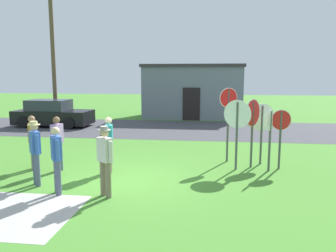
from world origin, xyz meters
The scene contains 18 objects.
ground_plane centered at (0.00, 0.00, 0.00)m, with size 80.00×80.00×0.00m, color #47842D.
street_asphalt centered at (0.00, 9.02, 0.00)m, with size 60.00×6.40×0.01m, color #424247.
concrete_path centered at (-1.91, -2.59, 0.00)m, with size 3.20×2.40×0.01m, color #ADAAA3.
building_background centered at (1.31, 14.41, 1.80)m, with size 6.71×3.96×3.59m.
utility_pole centered at (-6.76, 10.32, 4.58)m, with size 1.80×0.24×8.79m.
parked_car_on_street centered at (-6.41, 9.13, 0.69)m, with size 4.35×2.12×1.51m.
stop_sign_rear_right centered at (3.84, 1.78, 1.51)m, with size 0.52×0.73×2.19m.
stop_sign_tallest centered at (4.70, 1.70, 1.26)m, with size 0.64×0.14×1.87m.
stop_sign_center_cluster centered at (3.11, 2.41, 1.68)m, with size 0.60×0.33×2.50m.
stop_sign_far_back centered at (4.19, 2.21, 1.37)m, with size 0.85×0.32×2.00m.
stop_sign_rear_left centered at (4.33, 1.41, 1.29)m, with size 0.27×0.62×1.91m.
stop_sign_leaning_right centered at (3.34, 1.44, 1.50)m, with size 0.80×0.37×2.18m.
person_near_signs centered at (-2.93, 0.68, 0.95)m, with size 0.35×0.53×1.69m.
person_on_left centered at (-2.07, 0.57, 0.95)m, with size 0.28×0.56×1.69m.
person_holding_notes centered at (-2.06, -0.77, 0.98)m, with size 0.40×0.45×1.74m.
person_in_blue centered at (-1.21, -1.32, 0.95)m, with size 0.38×0.49×1.69m.
person_in_teal centered at (-0.50, 0.62, 0.98)m, with size 0.41×0.56×1.69m.
person_in_dark_shirt centered at (0.04, -1.36, 0.98)m, with size 0.47×0.39×1.74m.
Camera 1 is at (2.52, -8.97, 2.96)m, focal length 36.09 mm.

